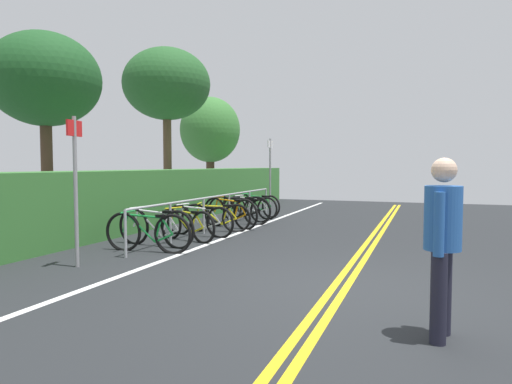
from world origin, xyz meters
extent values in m
cube|color=#232628|center=(0.00, 0.00, -0.03)|extent=(28.68, 12.45, 0.05)
cube|color=gold|center=(0.00, -0.08, 0.00)|extent=(25.82, 0.10, 0.00)
cube|color=gold|center=(0.00, 0.08, 0.00)|extent=(25.82, 0.10, 0.00)
cube|color=white|center=(0.00, 2.99, 0.00)|extent=(25.82, 0.12, 0.00)
cylinder|color=#9EA0A5|center=(0.74, 3.71, 0.40)|extent=(0.05, 0.05, 0.80)
cylinder|color=#9EA0A5|center=(2.18, 3.71, 0.40)|extent=(0.05, 0.05, 0.80)
cylinder|color=#9EA0A5|center=(3.63, 3.71, 0.40)|extent=(0.05, 0.05, 0.80)
cylinder|color=#9EA0A5|center=(5.07, 3.71, 0.40)|extent=(0.05, 0.05, 0.80)
cylinder|color=#9EA0A5|center=(6.51, 3.71, 0.40)|extent=(0.05, 0.05, 0.80)
cylinder|color=#9EA0A5|center=(7.96, 3.71, 0.40)|extent=(0.05, 0.05, 0.80)
cylinder|color=#9EA0A5|center=(4.35, 3.71, 0.80)|extent=(7.22, 0.04, 0.04)
torus|color=black|center=(1.28, 4.15, 0.34)|extent=(0.10, 0.73, 0.73)
torus|color=black|center=(1.34, 3.16, 0.34)|extent=(0.10, 0.73, 0.73)
cylinder|color=#198C38|center=(1.30, 3.78, 0.42)|extent=(0.07, 0.57, 0.50)
cylinder|color=#198C38|center=(1.30, 3.71, 0.64)|extent=(0.07, 0.68, 0.07)
cylinder|color=#198C38|center=(1.32, 3.44, 0.41)|extent=(0.04, 0.17, 0.45)
cylinder|color=#198C38|center=(1.33, 3.33, 0.26)|extent=(0.06, 0.37, 0.19)
cylinder|color=#198C38|center=(1.33, 3.27, 0.48)|extent=(0.05, 0.25, 0.31)
cylinder|color=#198C38|center=(1.28, 4.10, 0.50)|extent=(0.04, 0.14, 0.33)
cube|color=black|center=(1.32, 3.38, 0.66)|extent=(0.09, 0.20, 0.05)
cylinder|color=#198C38|center=(1.29, 4.05, 0.71)|extent=(0.46, 0.05, 0.03)
torus|color=black|center=(1.93, 4.38, 0.35)|extent=(0.15, 0.75, 0.75)
torus|color=black|center=(1.79, 3.31, 0.35)|extent=(0.15, 0.75, 0.75)
cylinder|color=white|center=(1.88, 3.98, 0.43)|extent=(0.11, 0.62, 0.51)
cylinder|color=white|center=(1.87, 3.91, 0.66)|extent=(0.13, 0.73, 0.07)
cylinder|color=white|center=(1.83, 3.62, 0.42)|extent=(0.06, 0.18, 0.46)
cylinder|color=white|center=(1.82, 3.50, 0.27)|extent=(0.08, 0.39, 0.19)
cylinder|color=white|center=(1.81, 3.43, 0.50)|extent=(0.07, 0.27, 0.32)
cylinder|color=white|center=(1.92, 4.33, 0.51)|extent=(0.05, 0.15, 0.34)
cube|color=black|center=(1.82, 3.55, 0.67)|extent=(0.10, 0.21, 0.05)
cylinder|color=white|center=(1.91, 4.28, 0.73)|extent=(0.46, 0.09, 0.03)
torus|color=black|center=(2.81, 4.08, 0.31)|extent=(0.27, 0.66, 0.67)
torus|color=black|center=(2.50, 3.15, 0.31)|extent=(0.27, 0.66, 0.67)
cylinder|color=yellow|center=(2.69, 3.73, 0.39)|extent=(0.21, 0.54, 0.46)
cylinder|color=yellow|center=(2.67, 3.67, 0.59)|extent=(0.24, 0.64, 0.07)
cylinder|color=yellow|center=(2.59, 3.42, 0.37)|extent=(0.09, 0.16, 0.41)
cylinder|color=yellow|center=(2.55, 3.31, 0.24)|extent=(0.15, 0.35, 0.17)
cylinder|color=yellow|center=(2.53, 3.25, 0.44)|extent=(0.11, 0.24, 0.28)
cylinder|color=yellow|center=(2.79, 4.03, 0.45)|extent=(0.08, 0.14, 0.30)
cube|color=black|center=(2.57, 3.36, 0.60)|extent=(0.14, 0.22, 0.05)
cylinder|color=yellow|center=(2.78, 3.98, 0.65)|extent=(0.45, 0.17, 0.03)
torus|color=black|center=(3.35, 4.19, 0.32)|extent=(0.14, 0.70, 0.70)
torus|color=black|center=(3.22, 3.12, 0.32)|extent=(0.14, 0.70, 0.70)
cylinder|color=white|center=(3.30, 3.78, 0.40)|extent=(0.11, 0.62, 0.48)
cylinder|color=white|center=(3.29, 3.71, 0.61)|extent=(0.13, 0.73, 0.07)
cylinder|color=white|center=(3.26, 3.42, 0.39)|extent=(0.06, 0.18, 0.43)
cylinder|color=white|center=(3.24, 3.30, 0.25)|extent=(0.09, 0.39, 0.18)
cylinder|color=white|center=(3.23, 3.23, 0.46)|extent=(0.07, 0.27, 0.30)
cylinder|color=white|center=(3.35, 4.13, 0.48)|extent=(0.05, 0.15, 0.32)
cube|color=black|center=(3.25, 3.35, 0.63)|extent=(0.10, 0.21, 0.05)
cylinder|color=white|center=(3.34, 4.08, 0.68)|extent=(0.46, 0.09, 0.03)
torus|color=black|center=(3.86, 4.04, 0.31)|extent=(0.24, 0.67, 0.68)
torus|color=black|center=(4.13, 3.11, 0.31)|extent=(0.24, 0.67, 0.68)
cylinder|color=yellow|center=(3.96, 3.69, 0.39)|extent=(0.19, 0.54, 0.47)
cylinder|color=yellow|center=(3.98, 3.63, 0.60)|extent=(0.22, 0.64, 0.07)
cylinder|color=yellow|center=(4.05, 3.38, 0.38)|extent=(0.08, 0.16, 0.42)
cylinder|color=yellow|center=(4.08, 3.28, 0.24)|extent=(0.13, 0.35, 0.17)
cylinder|color=yellow|center=(4.10, 3.22, 0.45)|extent=(0.10, 0.24, 0.29)
cylinder|color=yellow|center=(3.88, 3.99, 0.46)|extent=(0.07, 0.14, 0.31)
cube|color=black|center=(4.07, 3.32, 0.61)|extent=(0.13, 0.21, 0.05)
cylinder|color=yellow|center=(3.89, 3.95, 0.66)|extent=(0.45, 0.15, 0.03)
torus|color=black|center=(4.92, 4.05, 0.36)|extent=(0.29, 0.75, 0.77)
torus|color=black|center=(4.60, 3.07, 0.36)|extent=(0.29, 0.75, 0.77)
cylinder|color=orange|center=(4.80, 3.68, 0.45)|extent=(0.22, 0.57, 0.53)
cylinder|color=orange|center=(4.78, 3.62, 0.68)|extent=(0.25, 0.67, 0.07)
cylinder|color=orange|center=(4.69, 3.35, 0.43)|extent=(0.09, 0.17, 0.47)
cylinder|color=orange|center=(4.66, 3.25, 0.28)|extent=(0.15, 0.37, 0.19)
cylinder|color=orange|center=(4.64, 3.18, 0.51)|extent=(0.11, 0.25, 0.32)
cylinder|color=orange|center=(4.90, 4.00, 0.53)|extent=(0.08, 0.14, 0.35)
cube|color=black|center=(4.67, 3.29, 0.69)|extent=(0.14, 0.21, 0.05)
cylinder|color=orange|center=(4.89, 3.95, 0.75)|extent=(0.45, 0.17, 0.03)
torus|color=black|center=(5.40, 4.08, 0.36)|extent=(0.10, 0.78, 0.78)
torus|color=black|center=(5.46, 3.10, 0.36)|extent=(0.10, 0.78, 0.78)
cylinder|color=black|center=(5.42, 3.71, 0.45)|extent=(0.07, 0.57, 0.53)
cylinder|color=black|center=(5.43, 3.65, 0.68)|extent=(0.08, 0.67, 0.07)
cylinder|color=black|center=(5.44, 3.38, 0.43)|extent=(0.05, 0.16, 0.48)
cylinder|color=black|center=(5.45, 3.27, 0.28)|extent=(0.06, 0.36, 0.19)
cylinder|color=black|center=(5.46, 3.20, 0.51)|extent=(0.05, 0.25, 0.33)
cylinder|color=black|center=(5.40, 4.03, 0.53)|extent=(0.04, 0.13, 0.35)
cube|color=black|center=(5.45, 3.31, 0.70)|extent=(0.09, 0.20, 0.05)
cylinder|color=black|center=(5.41, 3.98, 0.75)|extent=(0.46, 0.06, 0.03)
torus|color=black|center=(6.24, 4.14, 0.31)|extent=(0.20, 0.67, 0.67)
torus|color=black|center=(6.03, 3.20, 0.31)|extent=(0.20, 0.67, 0.67)
cylinder|color=black|center=(6.16, 3.79, 0.38)|extent=(0.15, 0.54, 0.46)
cylinder|color=black|center=(6.15, 3.73, 0.58)|extent=(0.18, 0.64, 0.07)
cylinder|color=black|center=(6.09, 3.47, 0.37)|extent=(0.07, 0.16, 0.41)
cylinder|color=black|center=(6.07, 3.37, 0.24)|extent=(0.11, 0.35, 0.17)
cylinder|color=black|center=(6.05, 3.31, 0.44)|extent=(0.09, 0.24, 0.28)
cylinder|color=black|center=(6.23, 4.09, 0.45)|extent=(0.06, 0.13, 0.30)
cube|color=black|center=(6.08, 3.41, 0.60)|extent=(0.12, 0.21, 0.05)
cylinder|color=black|center=(6.22, 4.04, 0.65)|extent=(0.46, 0.13, 0.03)
torus|color=black|center=(6.94, 4.30, 0.31)|extent=(0.18, 0.67, 0.67)
torus|color=black|center=(6.75, 3.25, 0.31)|extent=(0.18, 0.67, 0.67)
cylinder|color=white|center=(6.87, 3.91, 0.38)|extent=(0.15, 0.61, 0.46)
cylinder|color=white|center=(6.86, 3.84, 0.58)|extent=(0.17, 0.72, 0.07)
cylinder|color=white|center=(6.80, 3.55, 0.37)|extent=(0.07, 0.18, 0.41)
cylinder|color=white|center=(6.78, 3.43, 0.24)|extent=(0.11, 0.39, 0.17)
cylinder|color=white|center=(6.77, 3.37, 0.44)|extent=(0.08, 0.26, 0.29)
cylinder|color=white|center=(6.94, 4.25, 0.45)|extent=(0.06, 0.15, 0.30)
cube|color=black|center=(6.79, 3.48, 0.60)|extent=(0.12, 0.21, 0.05)
cylinder|color=white|center=(6.93, 4.20, 0.65)|extent=(0.46, 0.11, 0.03)
torus|color=black|center=(7.63, 4.30, 0.31)|extent=(0.28, 0.66, 0.69)
torus|color=black|center=(7.28, 3.32, 0.31)|extent=(0.28, 0.66, 0.69)
cylinder|color=#198C38|center=(7.50, 3.93, 0.39)|extent=(0.23, 0.58, 0.47)
cylinder|color=#198C38|center=(7.47, 3.87, 0.60)|extent=(0.27, 0.69, 0.07)
cylinder|color=#198C38|center=(7.38, 3.60, 0.38)|extent=(0.09, 0.17, 0.42)
cylinder|color=#198C38|center=(7.34, 3.49, 0.24)|extent=(0.16, 0.37, 0.18)
cylinder|color=#198C38|center=(7.31, 3.42, 0.45)|extent=(0.12, 0.26, 0.29)
cylinder|color=#198C38|center=(7.61, 4.25, 0.46)|extent=(0.08, 0.14, 0.31)
cube|color=black|center=(7.35, 3.53, 0.61)|extent=(0.14, 0.22, 0.05)
cylinder|color=#198C38|center=(7.59, 4.21, 0.66)|extent=(0.44, 0.18, 0.03)
cylinder|color=#1E1E2D|center=(-1.43, -1.12, 0.40)|extent=(0.14, 0.14, 0.80)
cylinder|color=#1E1E2D|center=(-1.17, -1.17, 0.40)|extent=(0.14, 0.14, 0.80)
cylinder|color=#2659A5|center=(-1.30, -1.15, 1.09)|extent=(0.32, 0.32, 0.57)
sphere|color=beige|center=(-1.30, -1.15, 1.51)|extent=(0.22, 0.22, 0.22)
cylinder|color=#2659A5|center=(-1.50, -1.11, 1.06)|extent=(0.09, 0.09, 0.55)
cylinder|color=#2659A5|center=(-1.10, -1.18, 1.06)|extent=(0.09, 0.09, 0.55)
cylinder|color=gray|center=(-0.11, 3.97, 1.14)|extent=(0.06, 0.06, 2.29)
cube|color=red|center=(-0.11, 3.97, 2.11)|extent=(0.36, 0.08, 0.24)
cylinder|color=gray|center=(8.67, 3.81, 1.21)|extent=(0.06, 0.06, 2.42)
cube|color=white|center=(8.67, 3.81, 2.24)|extent=(0.36, 0.06, 0.24)
cube|color=#387533|center=(5.85, 5.76, 0.71)|extent=(16.22, 1.23, 1.43)
cylinder|color=#473323|center=(3.19, 7.80, 1.31)|extent=(0.28, 0.28, 2.62)
ellipsoid|color=#1C4C21|center=(3.19, 7.80, 3.65)|extent=(2.70, 2.70, 2.28)
cylinder|color=brown|center=(7.70, 7.11, 1.59)|extent=(0.28, 0.28, 3.17)
ellipsoid|color=#235626|center=(7.70, 7.11, 4.24)|extent=(2.88, 2.88, 2.37)
cylinder|color=#473323|center=(12.26, 7.75, 0.91)|extent=(0.35, 0.35, 1.81)
ellipsoid|color=#387533|center=(12.26, 7.75, 3.08)|extent=(2.58, 2.58, 2.80)
camera|label=1|loc=(-5.63, -0.99, 1.56)|focal=32.09mm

